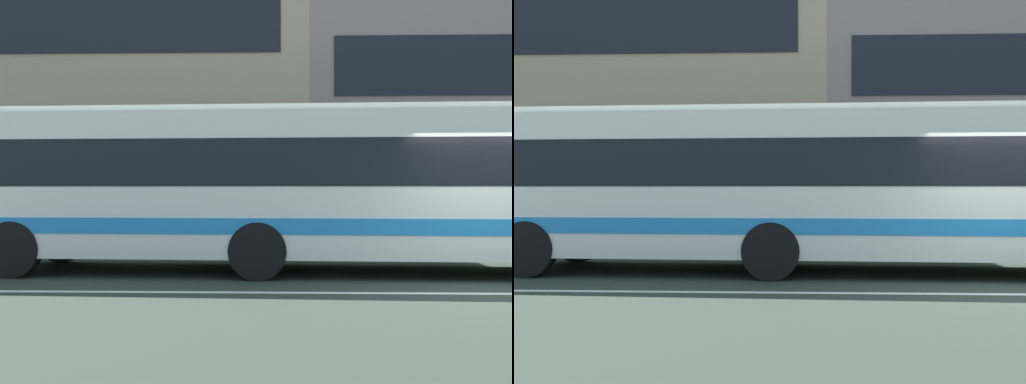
% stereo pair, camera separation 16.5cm
% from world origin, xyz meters
% --- Properties ---
extents(apartment_block_left, '(21.78, 9.31, 11.95)m').
position_xyz_m(apartment_block_left, '(-13.41, 14.01, 5.97)').
color(apartment_block_left, tan).
rests_on(apartment_block_left, ground_plane).
extents(transit_bus, '(12.32, 3.01, 3.05)m').
position_xyz_m(transit_bus, '(-3.05, 2.35, 1.68)').
color(transit_bus, silver).
rests_on(transit_bus, ground_plane).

